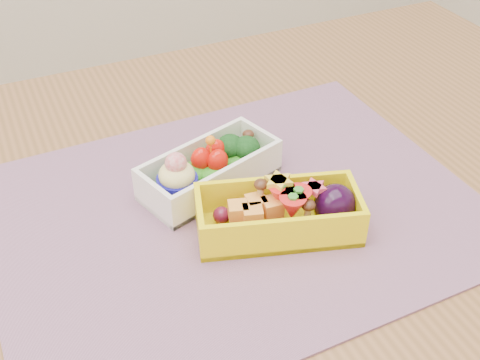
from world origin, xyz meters
name	(u,v)px	position (x,y,z in m)	size (l,w,h in m)	color
table	(243,252)	(0.00, 0.00, 0.65)	(1.20, 0.80, 0.75)	brown
placemat	(236,210)	(-0.02, -0.03, 0.75)	(0.55, 0.42, 0.00)	gray
bento_white	(209,169)	(-0.03, 0.03, 0.78)	(0.18, 0.12, 0.07)	white
bento_yellow	(282,213)	(0.01, -0.08, 0.78)	(0.19, 0.13, 0.06)	yellow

